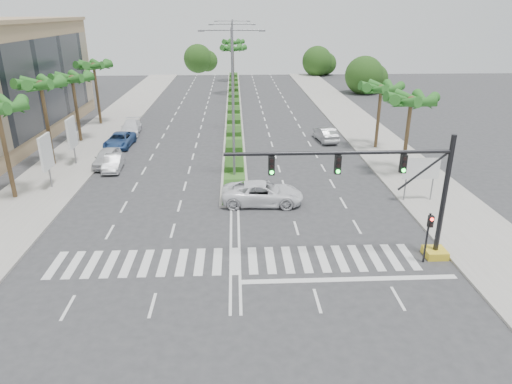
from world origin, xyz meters
TOP-DOWN VIEW (x-y plane):
  - ground at (0.00, 0.00)m, footprint 160.00×160.00m
  - footpath_right at (15.20, 20.00)m, footprint 6.00×120.00m
  - footpath_left at (-15.20, 20.00)m, footprint 6.00×120.00m
  - median at (0.00, 45.00)m, footprint 2.20×75.00m
  - median_grass at (0.00, 45.00)m, footprint 1.80×75.00m
  - signal_gantry at (9.27, -0.00)m, footprint 12.60×1.20m
  - pedestrian_signal at (10.60, -0.68)m, footprint 0.28×0.36m
  - direction_sign at (13.50, 7.99)m, footprint 2.70×0.11m
  - billboard_near at (-14.50, 12.00)m, footprint 0.18×2.10m
  - billboard_far at (-14.50, 18.00)m, footprint 0.18×2.10m
  - palm_left_mid at (-16.50, 18.00)m, footprint 4.57×4.68m
  - palm_left_far at (-16.50, 26.00)m, footprint 4.57×4.68m
  - palm_left_end at (-16.50, 34.00)m, footprint 4.57×4.68m
  - palm_right_near at (14.50, 14.00)m, footprint 4.57×4.68m
  - palm_right_far at (14.50, 22.00)m, footprint 4.57×4.68m
  - palm_median_a at (0.00, 55.00)m, footprint 4.57×4.68m
  - palm_median_b at (0.00, 70.00)m, footprint 4.57×4.68m
  - streetlight_near at (0.00, 14.00)m, footprint 5.10×0.25m
  - streetlight_mid at (0.00, 30.00)m, footprint 5.10×0.25m
  - streetlight_far at (0.00, 46.00)m, footprint 5.10×0.25m
  - car_parked_a at (-11.54, 17.55)m, footprint 1.93×4.57m
  - car_parked_b at (-10.69, 16.43)m, footprint 1.68×4.17m
  - car_parked_c at (-11.80, 23.72)m, footprint 2.61×5.31m
  - car_parked_d at (-11.77, 29.20)m, footprint 2.40×5.20m
  - car_crossing at (2.05, 8.16)m, footprint 6.06×3.06m
  - car_right at (9.87, 25.04)m, footprint 2.19×4.79m

SIDE VIEW (x-z plane):
  - ground at x=0.00m, z-range 0.00..0.00m
  - footpath_right at x=15.20m, z-range 0.00..0.15m
  - footpath_left at x=-15.20m, z-range 0.00..0.15m
  - median at x=0.00m, z-range 0.00..0.20m
  - median_grass at x=0.00m, z-range 0.20..0.24m
  - car_parked_b at x=-10.69m, z-range 0.00..1.35m
  - car_parked_c at x=-11.80m, z-range 0.00..1.45m
  - car_parked_d at x=-11.77m, z-range 0.00..1.47m
  - car_right at x=9.87m, z-range 0.00..1.52m
  - car_parked_a at x=-11.54m, z-range 0.00..1.54m
  - car_crossing at x=2.05m, z-range 0.00..1.64m
  - pedestrian_signal at x=10.60m, z-range 0.54..3.54m
  - direction_sign at x=13.50m, z-range 0.75..4.15m
  - billboard_near at x=-14.50m, z-range 0.79..5.14m
  - billboard_far at x=-14.50m, z-range 0.79..5.14m
  - signal_gantry at x=9.27m, z-range -0.14..7.06m
  - palm_right_far at x=14.50m, z-range 2.54..9.29m
  - palm_right_near at x=14.50m, z-range 2.68..9.73m
  - palm_left_far at x=-16.50m, z-range 2.82..10.17m
  - streetlight_near at x=0.00m, z-range 0.81..12.81m
  - streetlight_mid at x=0.00m, z-range 0.81..12.81m
  - streetlight_far at x=0.00m, z-range 0.81..12.81m
  - palm_left_end at x=-16.50m, z-range 3.01..10.76m
  - palm_left_mid at x=-16.50m, z-range 3.10..11.05m
  - palm_median_a at x=0.00m, z-range 3.15..11.20m
  - palm_median_b at x=0.00m, z-range 3.15..11.20m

